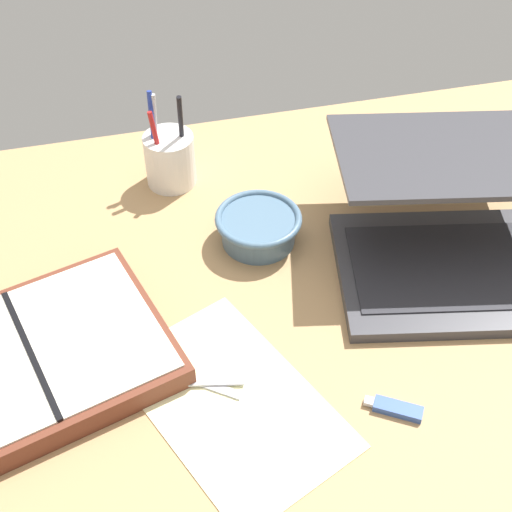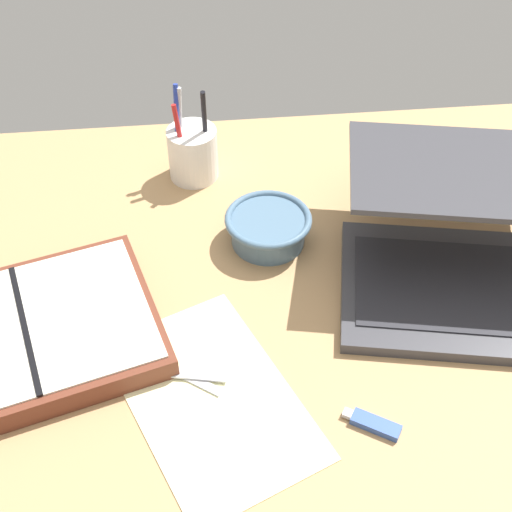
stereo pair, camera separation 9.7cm
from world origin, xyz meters
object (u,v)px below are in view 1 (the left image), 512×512
at_px(bowl, 258,227).
at_px(planner, 33,361).
at_px(laptop, 448,230).
at_px(scissors, 168,378).
at_px(pen_cup, 170,159).

height_order(bowl, planner, bowl).
relative_size(laptop, bowl, 3.11).
xyz_separation_m(laptop, scissors, (-0.44, -0.12, -0.05)).
relative_size(laptop, scissors, 3.05).
bearing_deg(planner, pen_cup, 39.98).
distance_m(bowl, pen_cup, 0.21).
bearing_deg(scissors, planner, -175.06).
height_order(pen_cup, scissors, pen_cup).
relative_size(laptop, pen_cup, 2.44).
xyz_separation_m(laptop, planner, (-0.60, -0.07, -0.04)).
xyz_separation_m(laptop, pen_cup, (-0.37, 0.28, -0.01)).
bearing_deg(laptop, pen_cup, 154.06).
bearing_deg(laptop, planner, -162.14).
relative_size(bowl, pen_cup, 0.78).
height_order(laptop, planner, laptop).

